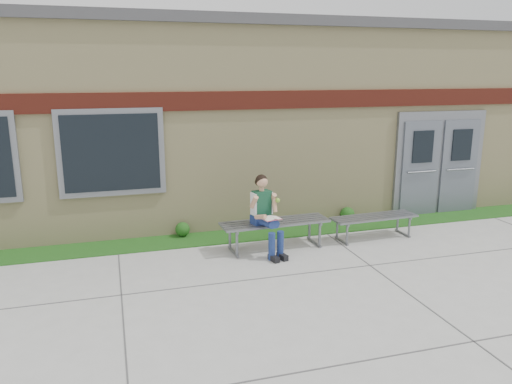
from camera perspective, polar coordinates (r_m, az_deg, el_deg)
name	(u,v)px	position (r m, az deg, el deg)	size (l,w,h in m)	color
ground	(327,285)	(7.74, 8.15, -10.44)	(80.00, 80.00, 0.00)	#9E9E99
grass_strip	(273,232)	(10.00, 1.99, -4.63)	(16.00, 0.80, 0.02)	#1C4512
school_building	(232,114)	(12.80, -2.77, 8.95)	(16.20, 6.22, 4.20)	beige
bench_left	(275,227)	(9.04, 2.19, -4.06)	(2.00, 0.64, 0.51)	slate
bench_right	(374,221)	(9.85, 13.31, -3.26)	(1.73, 0.56, 0.44)	slate
girl	(266,213)	(8.68, 1.11, -2.37)	(0.53, 0.83, 1.40)	navy
shrub_mid	(183,229)	(9.80, -8.39, -4.23)	(0.28, 0.28, 0.28)	#1C4512
shrub_east	(347,214)	(10.82, 10.40, -2.52)	(0.31, 0.31, 0.31)	#1C4512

